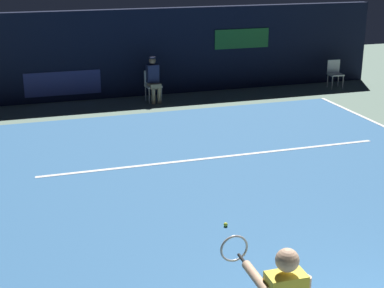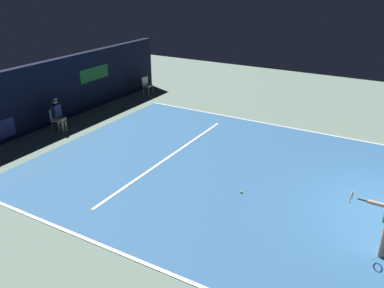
{
  "view_description": "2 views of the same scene",
  "coord_description": "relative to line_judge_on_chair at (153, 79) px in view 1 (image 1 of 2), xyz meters",
  "views": [
    {
      "loc": [
        -4.1,
        -3.85,
        4.26
      ],
      "look_at": [
        -0.89,
        6.22,
        0.73
      ],
      "focal_mm": 54.72,
      "sensor_mm": 36.0,
      "label": 1
    },
    {
      "loc": [
        -10.25,
        0.42,
        5.87
      ],
      "look_at": [
        -0.27,
        6.16,
        0.84
      ],
      "focal_mm": 36.94,
      "sensor_mm": 36.0,
      "label": 2
    }
  ],
  "objects": [
    {
      "name": "back_wall",
      "position": [
        0.09,
        0.96,
        0.61
      ],
      "size": [
        14.9,
        0.33,
        2.6
      ],
      "color": "black",
      "rests_on": "ground"
    },
    {
      "name": "court_surface",
      "position": [
        0.09,
        -7.29,
        -0.68
      ],
      "size": [
        9.72,
        12.2,
        0.01
      ],
      "primitive_type": "cube",
      "color": "#336699",
      "rests_on": "ground"
    },
    {
      "name": "line_judge_on_chair",
      "position": [
        0.0,
        0.0,
        0.0
      ],
      "size": [
        0.47,
        0.55,
        1.32
      ],
      "color": "white",
      "rests_on": "ground"
    },
    {
      "name": "courtside_chair_near",
      "position": [
        6.02,
        0.03,
        -0.18
      ],
      "size": [
        0.47,
        0.45,
        0.88
      ],
      "color": "white",
      "rests_on": "ground"
    },
    {
      "name": "ground_plane",
      "position": [
        0.09,
        -7.29,
        -0.69
      ],
      "size": [
        29.55,
        29.55,
        0.0
      ],
      "primitive_type": "plane",
      "color": "slate"
    },
    {
      "name": "tennis_ball",
      "position": [
        -0.9,
        -8.29,
        -0.64
      ],
      "size": [
        0.07,
        0.07,
        0.07
      ],
      "primitive_type": "sphere",
      "color": "#CCE033",
      "rests_on": "court_surface"
    },
    {
      "name": "line_service",
      "position": [
        0.09,
        -5.16,
        -0.67
      ],
      "size": [
        7.58,
        0.1,
        0.01
      ],
      "primitive_type": "cube",
      "color": "white",
      "rests_on": "court_surface"
    }
  ]
}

